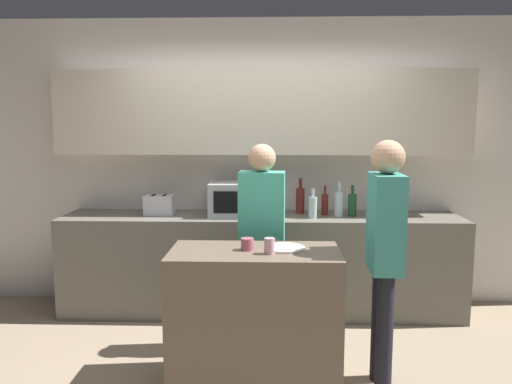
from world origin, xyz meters
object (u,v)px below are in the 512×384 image
object	(u,v)px
person_center	(385,244)
plate_on_island	(285,248)
bottle_4	(352,204)
cup_0	(247,244)
microwave	(239,199)
potted_plant	(397,195)
bottle_0	(300,200)
bottle_1	(313,207)
toaster	(159,205)
bottle_2	(325,204)
cup_1	(270,246)
bottle_3	(339,203)
person_left	(262,230)

from	to	relation	value
person_center	plate_on_island	bearing A→B (deg)	85.77
bottle_4	plate_on_island	distance (m)	1.40
cup_0	microwave	bearing A→B (deg)	96.34
potted_plant	bottle_0	distance (m)	0.87
potted_plant	plate_on_island	bearing A→B (deg)	-129.32
plate_on_island	microwave	bearing A→B (deg)	107.30
bottle_1	plate_on_island	distance (m)	1.18
toaster	cup_0	bearing A→B (deg)	-55.96
bottle_2	cup_1	world-z (taller)	bottle_2
toaster	bottle_0	world-z (taller)	bottle_0
potted_plant	microwave	bearing A→B (deg)	-179.94
potted_plant	bottle_0	xyz separation A→B (m)	(-0.86, 0.11, -0.07)
toaster	bottle_3	distance (m)	1.63
bottle_4	bottle_1	bearing A→B (deg)	-164.85
bottle_2	bottle_1	bearing A→B (deg)	-127.85
potted_plant	person_left	xyz separation A→B (m)	(-1.19, -0.76, -0.17)
bottle_2	person_center	xyz separation A→B (m)	(0.24, -1.37, -0.04)
bottle_0	person_left	size ratio (longest dim) A/B	0.21
toaster	bottle_1	distance (m)	1.39
bottle_4	cup_0	distance (m)	1.55
microwave	cup_0	size ratio (longest dim) A/B	6.15
bottle_0	cup_0	xyz separation A→B (m)	(-0.42, -1.40, -0.08)
bottle_0	person_center	bearing A→B (deg)	-72.04
bottle_2	microwave	bearing A→B (deg)	-176.10
potted_plant	bottle_0	bearing A→B (deg)	172.37
microwave	bottle_3	size ratio (longest dim) A/B	1.67
bottle_2	plate_on_island	bearing A→B (deg)	-106.74
cup_0	person_left	bearing A→B (deg)	80.96
microwave	bottle_2	bearing A→B (deg)	3.90
microwave	bottle_1	distance (m)	0.67
bottle_2	bottle_3	distance (m)	0.14
toaster	bottle_3	bearing A→B (deg)	-0.41
bottle_0	bottle_1	size ratio (longest dim) A/B	1.26
person_left	toaster	bearing A→B (deg)	-35.09
bottle_3	bottle_2	bearing A→B (deg)	152.38
bottle_2	plate_on_island	distance (m)	1.37
plate_on_island	cup_1	world-z (taller)	cup_1
microwave	person_center	bearing A→B (deg)	-51.99
potted_plant	person_center	size ratio (longest dim) A/B	0.24
cup_1	microwave	bearing A→B (deg)	101.84
plate_on_island	potted_plant	bearing A→B (deg)	50.68
bottle_1	bottle_3	xyz separation A→B (m)	(0.24, 0.09, 0.02)
plate_on_island	cup_0	world-z (taller)	cup_0
plate_on_island	bottle_4	bearing A→B (deg)	63.13
bottle_3	plate_on_island	xyz separation A→B (m)	(-0.51, -1.24, -0.10)
bottle_4	cup_0	xyz separation A→B (m)	(-0.88, -1.28, -0.06)
bottle_3	cup_0	xyz separation A→B (m)	(-0.76, -1.27, -0.07)
person_left	person_center	world-z (taller)	person_center
bottle_1	bottle_2	world-z (taller)	bottle_2
bottle_3	person_center	distance (m)	1.31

